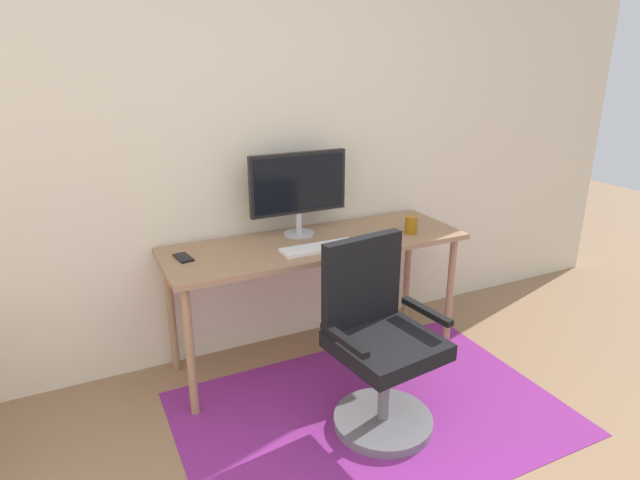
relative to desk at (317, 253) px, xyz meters
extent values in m
cube|color=beige|center=(-0.37, 0.36, 0.63)|extent=(6.00, 0.10, 2.60)
cube|color=#7E257B|center=(0.01, -0.64, -0.67)|extent=(1.92, 1.31, 0.01)
cube|color=#987353|center=(0.00, 0.00, 0.06)|extent=(1.73, 0.58, 0.03)
cylinder|color=#9D7955|center=(-0.80, -0.23, -0.31)|extent=(0.04, 0.04, 0.71)
cylinder|color=#9D7955|center=(0.80, -0.23, -0.31)|extent=(0.04, 0.04, 0.71)
cylinder|color=#9D7955|center=(-0.80, 0.23, -0.31)|extent=(0.04, 0.04, 0.71)
cylinder|color=#9D7955|center=(0.80, 0.23, -0.31)|extent=(0.04, 0.04, 0.71)
cylinder|color=#B2B2B7|center=(-0.04, 0.15, 0.08)|extent=(0.18, 0.18, 0.01)
cylinder|color=#B2B2B7|center=(-0.04, 0.15, 0.15)|extent=(0.04, 0.04, 0.12)
cube|color=black|center=(-0.04, 0.15, 0.38)|extent=(0.58, 0.04, 0.35)
cube|color=black|center=(-0.04, 0.13, 0.38)|extent=(0.54, 0.00, 0.31)
cube|color=white|center=(-0.04, -0.13, 0.08)|extent=(0.43, 0.13, 0.02)
ellipsoid|color=white|center=(0.28, -0.15, 0.09)|extent=(0.06, 0.10, 0.03)
cylinder|color=#975E0F|center=(0.56, -0.12, 0.12)|extent=(0.08, 0.08, 0.10)
cube|color=black|center=(-0.74, 0.06, 0.08)|extent=(0.09, 0.15, 0.01)
cylinder|color=slate|center=(0.01, -0.74, -0.65)|extent=(0.49, 0.49, 0.05)
cylinder|color=slate|center=(0.01, -0.74, -0.44)|extent=(0.06, 0.06, 0.36)
cube|color=black|center=(0.01, -0.74, -0.22)|extent=(0.51, 0.51, 0.08)
cube|color=black|center=(-0.01, -0.54, 0.04)|extent=(0.44, 0.12, 0.44)
cube|color=black|center=(-0.24, -0.77, -0.11)|extent=(0.08, 0.32, 0.03)
cube|color=black|center=(0.26, -0.70, -0.11)|extent=(0.08, 0.32, 0.03)
camera|label=1|loc=(-1.25, -2.60, 1.10)|focal=30.29mm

